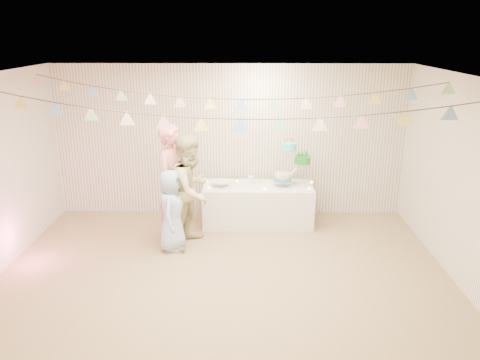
{
  "coord_description": "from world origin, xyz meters",
  "views": [
    {
      "loc": [
        0.31,
        -5.32,
        3.12
      ],
      "look_at": [
        0.2,
        0.8,
        1.15
      ],
      "focal_mm": 35.0,
      "sensor_mm": 36.0,
      "label": 1
    }
  ],
  "objects_px": {
    "cake_stand": "(292,159)",
    "person_adult_b": "(191,190)",
    "person_adult_a": "(174,183)",
    "table": "(258,205)",
    "person_child": "(172,210)"
  },
  "relations": [
    {
      "from": "cake_stand",
      "to": "person_adult_b",
      "type": "relative_size",
      "value": 0.44
    },
    {
      "from": "person_adult_b",
      "to": "person_adult_a",
      "type": "bearing_deg",
      "value": 85.2
    },
    {
      "from": "table",
      "to": "person_adult_a",
      "type": "bearing_deg",
      "value": -154.13
    },
    {
      "from": "person_adult_a",
      "to": "person_adult_b",
      "type": "height_order",
      "value": "person_adult_a"
    },
    {
      "from": "table",
      "to": "cake_stand",
      "type": "distance_m",
      "value": 0.96
    },
    {
      "from": "table",
      "to": "person_adult_a",
      "type": "xyz_separation_m",
      "value": [
        -1.28,
        -0.62,
        0.57
      ]
    },
    {
      "from": "cake_stand",
      "to": "person_child",
      "type": "bearing_deg",
      "value": -150.63
    },
    {
      "from": "table",
      "to": "person_adult_b",
      "type": "xyz_separation_m",
      "value": [
        -1.01,
        -0.77,
        0.51
      ]
    },
    {
      "from": "person_adult_a",
      "to": "person_child",
      "type": "bearing_deg",
      "value": -154.19
    },
    {
      "from": "person_child",
      "to": "person_adult_b",
      "type": "bearing_deg",
      "value": -46.82
    },
    {
      "from": "person_adult_a",
      "to": "person_child",
      "type": "xyz_separation_m",
      "value": [
        0.01,
        -0.36,
        -0.3
      ]
    },
    {
      "from": "person_adult_a",
      "to": "person_adult_b",
      "type": "xyz_separation_m",
      "value": [
        0.27,
        -0.15,
        -0.06
      ]
    },
    {
      "from": "table",
      "to": "cake_stand",
      "type": "height_order",
      "value": "cake_stand"
    },
    {
      "from": "person_adult_b",
      "to": "person_child",
      "type": "distance_m",
      "value": 0.41
    },
    {
      "from": "person_adult_a",
      "to": "person_child",
      "type": "relative_size",
      "value": 1.48
    }
  ]
}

